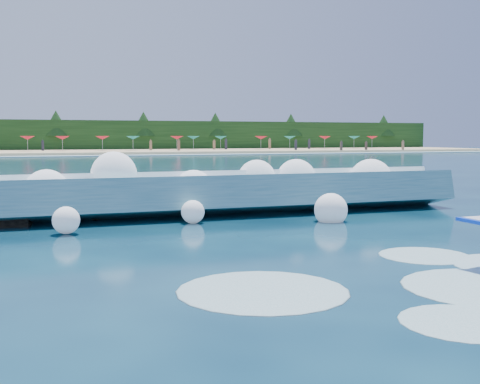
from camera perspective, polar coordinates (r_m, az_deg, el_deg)
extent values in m
plane|color=#072339|center=(11.47, -3.61, -7.09)|extent=(200.00, 200.00, 0.00)
cube|color=tan|center=(88.83, -18.16, 3.58)|extent=(140.00, 20.00, 0.40)
cube|color=silver|center=(77.85, -17.86, 3.27)|extent=(140.00, 5.00, 0.08)
cube|color=black|center=(98.79, -18.42, 5.06)|extent=(140.00, 4.00, 5.00)
cube|color=teal|center=(18.65, -7.40, -0.80)|extent=(19.65, 2.99, 1.64)
cube|color=white|center=(19.39, -7.94, 0.88)|extent=(19.65, 1.39, 0.77)
cube|color=black|center=(17.99, -21.76, -1.92)|extent=(1.80, 1.50, 0.90)
cube|color=black|center=(19.28, -13.64, -0.85)|extent=(2.29, 2.30, 1.26)
sphere|color=white|center=(18.26, -17.85, -0.01)|extent=(1.32, 1.32, 1.32)
sphere|color=white|center=(18.78, -11.86, 1.63)|extent=(1.41, 1.41, 1.41)
sphere|color=white|center=(18.93, -4.41, 0.22)|extent=(1.25, 1.25, 1.25)
sphere|color=white|center=(20.06, 1.60, 1.25)|extent=(1.28, 1.28, 1.28)
sphere|color=white|center=(20.35, 5.35, 1.23)|extent=(1.35, 1.35, 1.35)
sphere|color=white|center=(21.25, 12.29, 1.06)|extent=(1.50, 1.50, 1.50)
sphere|color=white|center=(15.70, -16.17, -2.59)|extent=(0.69, 0.69, 0.69)
sphere|color=white|center=(17.08, -4.50, -1.89)|extent=(0.67, 0.67, 0.67)
sphere|color=white|center=(17.59, 8.61, -1.68)|extent=(0.97, 0.97, 0.97)
ellipsoid|color=silver|center=(8.67, 20.47, -11.53)|extent=(1.73, 1.73, 0.09)
ellipsoid|color=silver|center=(9.72, 2.15, -9.37)|extent=(2.79, 2.79, 0.14)
ellipsoid|color=silver|center=(13.07, 17.12, -5.79)|extent=(1.89, 1.89, 0.09)
cone|color=red|center=(89.03, -19.51, 4.87)|extent=(2.00, 2.00, 0.50)
cone|color=red|center=(89.78, -16.49, 4.95)|extent=(2.00, 2.00, 0.50)
cone|color=red|center=(89.55, -12.92, 5.04)|extent=(2.00, 2.00, 0.50)
cone|color=#158583|center=(90.81, -10.12, 5.09)|extent=(2.00, 2.00, 0.50)
cone|color=red|center=(92.10, -6.01, 5.14)|extent=(2.00, 2.00, 0.50)
cone|color=#158583|center=(95.86, -4.44, 5.16)|extent=(2.00, 2.00, 0.50)
cone|color=#158583|center=(97.03, -1.85, 5.18)|extent=(2.00, 2.00, 0.50)
cone|color=red|center=(95.49, 1.99, 5.17)|extent=(2.00, 2.00, 0.50)
cone|color=#158583|center=(100.12, 4.73, 5.17)|extent=(2.00, 2.00, 0.50)
cone|color=red|center=(101.47, 8.03, 5.13)|extent=(2.00, 2.00, 0.50)
cone|color=#158583|center=(105.74, 10.76, 5.10)|extent=(2.00, 2.00, 0.50)
cone|color=red|center=(109.72, 12.41, 5.07)|extent=(2.00, 2.00, 0.50)
cube|color=brown|center=(90.30, -8.46, 4.38)|extent=(0.35, 0.22, 1.39)
cube|color=#262633|center=(84.99, 1.13, 4.16)|extent=(0.35, 0.22, 1.37)
cube|color=brown|center=(90.61, -17.40, 4.23)|extent=(0.35, 0.22, 1.48)
cube|color=#8C664C|center=(97.31, 9.56, 4.49)|extent=(0.35, 0.22, 1.60)
cube|color=#262633|center=(92.12, -5.29, 4.49)|extent=(0.35, 0.22, 1.57)
cube|color=#3F332D|center=(83.78, -1.92, 4.16)|extent=(0.35, 0.22, 1.42)
cube|color=#8C664C|center=(100.52, 6.30, 4.52)|extent=(0.35, 0.22, 1.47)
cube|color=brown|center=(95.50, 9.17, 4.47)|extent=(0.35, 0.22, 1.57)
cube|color=#3F332D|center=(81.14, -13.78, 4.02)|extent=(0.35, 0.22, 1.55)
cube|color=#262633|center=(95.77, -3.51, 4.47)|extent=(0.35, 0.22, 1.38)
cube|color=#8C664C|center=(84.26, -16.15, 4.21)|extent=(0.35, 0.22, 1.52)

